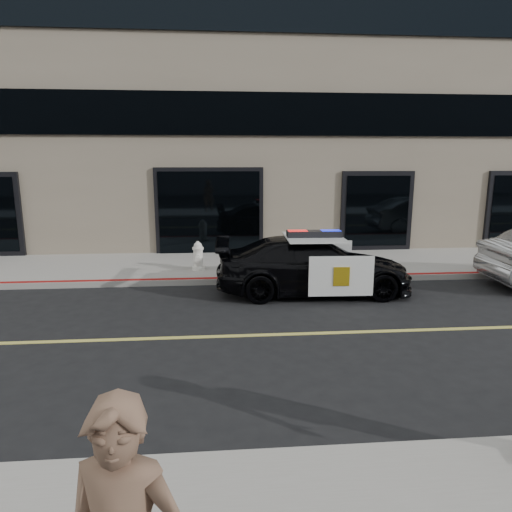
{
  "coord_description": "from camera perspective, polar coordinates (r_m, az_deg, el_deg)",
  "views": [
    {
      "loc": [
        -0.74,
        -7.72,
        3.1
      ],
      "look_at": [
        0.1,
        2.2,
        1.0
      ],
      "focal_mm": 32.0,
      "sensor_mm": 36.0,
      "label": 1
    }
  ],
  "objects": [
    {
      "name": "building_n",
      "position": [
        18.46,
        -2.64,
        20.94
      ],
      "size": [
        60.0,
        7.0,
        12.0
      ],
      "primitive_type": "cube",
      "color": "#756856",
      "rests_on": "ground"
    },
    {
      "name": "police_car",
      "position": [
        10.82,
        7.19,
        -1.14
      ],
      "size": [
        2.27,
        4.7,
        1.5
      ],
      "color": "black",
      "rests_on": "ground"
    },
    {
      "name": "sidewalk_n",
      "position": [
        13.33,
        -1.52,
        -1.2
      ],
      "size": [
        60.0,
        3.5,
        0.15
      ],
      "primitive_type": "cube",
      "color": "gray",
      "rests_on": "ground"
    },
    {
      "name": "ground",
      "position": [
        8.35,
        0.62,
        -9.88
      ],
      "size": [
        120.0,
        120.0,
        0.0
      ],
      "primitive_type": "plane",
      "color": "black",
      "rests_on": "ground"
    },
    {
      "name": "fire_hydrant",
      "position": [
        12.54,
        -7.25,
        -0.06
      ],
      "size": [
        0.36,
        0.5,
        0.79
      ],
      "color": "white",
      "rests_on": "sidewalk_n"
    }
  ]
}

